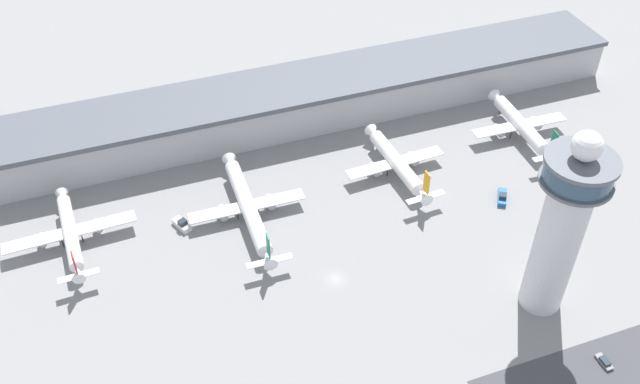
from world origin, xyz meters
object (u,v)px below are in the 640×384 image
object	(u,v)px
airplane_gate_alpha	(70,233)
car_maroon_suv	(604,362)
airplane_gate_charlie	(397,163)
control_tower	(563,224)
service_truck_catering	(502,197)
service_truck_fuel	(182,225)
airplane_gate_bravo	(248,207)
airplane_gate_delta	(521,125)

from	to	relation	value
airplane_gate_alpha	car_maroon_suv	world-z (taller)	airplane_gate_alpha
airplane_gate_charlie	control_tower	bearing A→B (deg)	-77.07
airplane_gate_charlie	service_truck_catering	world-z (taller)	airplane_gate_charlie
airplane_gate_charlie	service_truck_fuel	size ratio (longest dim) A/B	5.54
control_tower	car_maroon_suv	xyz separation A→B (m)	(3.64, -21.16, -26.03)
control_tower	airplane_gate_alpha	distance (m)	124.71
airplane_gate_alpha	service_truck_catering	world-z (taller)	airplane_gate_alpha
airplane_gate_bravo	airplane_gate_charlie	size ratio (longest dim) A/B	1.26
control_tower	airplane_gate_delta	bearing A→B (deg)	62.54
airplane_gate_alpha	airplane_gate_charlie	xyz separation A→B (m)	(94.22, -2.24, -0.20)
airplane_gate_delta	service_truck_fuel	distance (m)	110.02
airplane_gate_alpha	service_truck_catering	bearing A→B (deg)	-11.17
airplane_gate_charlie	airplane_gate_delta	world-z (taller)	airplane_gate_delta
airplane_gate_alpha	airplane_gate_bravo	distance (m)	47.69
airplane_gate_alpha	airplane_gate_bravo	bearing A→B (deg)	-7.04
control_tower	car_maroon_suv	bearing A→B (deg)	-80.25
airplane_gate_delta	service_truck_catering	size ratio (longest dim) A/B	4.96
car_maroon_suv	service_truck_catering	bearing A→B (deg)	82.81
airplane_gate_alpha	service_truck_catering	size ratio (longest dim) A/B	4.83
airplane_gate_charlie	service_truck_catering	size ratio (longest dim) A/B	4.98
control_tower	airplane_gate_charlie	distance (m)	62.83
airplane_gate_charlie	service_truck_fuel	world-z (taller)	airplane_gate_charlie
airplane_gate_bravo	car_maroon_suv	size ratio (longest dim) A/B	9.69
airplane_gate_delta	car_maroon_suv	xyz separation A→B (m)	(-27.84, -81.72, -4.14)
service_truck_fuel	car_maroon_suv	distance (m)	112.70
control_tower	airplane_gate_delta	size ratio (longest dim) A/B	1.42
service_truck_catering	service_truck_fuel	bearing A→B (deg)	167.37
airplane_gate_alpha	airplane_gate_charlie	distance (m)	94.25
control_tower	service_truck_fuel	world-z (taller)	control_tower
service_truck_fuel	control_tower	bearing A→B (deg)	-35.59
service_truck_fuel	car_maroon_suv	world-z (taller)	service_truck_fuel
airplane_gate_alpha	car_maroon_suv	bearing A→B (deg)	-35.99
airplane_gate_delta	car_maroon_suv	distance (m)	86.43
airplane_gate_alpha	service_truck_fuel	distance (m)	29.35
airplane_gate_alpha	airplane_gate_bravo	world-z (taller)	airplane_gate_bravo
airplane_gate_charlie	service_truck_catering	bearing A→B (deg)	-41.33
airplane_gate_bravo	airplane_gate_delta	bearing A→B (deg)	4.34
airplane_gate_bravo	airplane_gate_alpha	bearing A→B (deg)	172.96
airplane_gate_delta	service_truck_fuel	world-z (taller)	airplane_gate_delta
control_tower	airplane_gate_alpha	bearing A→B (deg)	151.02
service_truck_fuel	airplane_gate_bravo	bearing A→B (deg)	-7.73
airplane_gate_delta	car_maroon_suv	bearing A→B (deg)	-108.81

